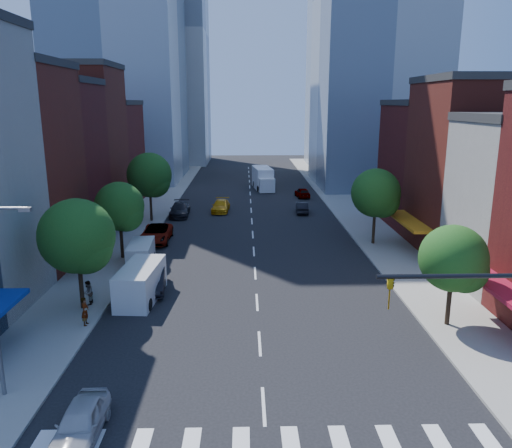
{
  "coord_description": "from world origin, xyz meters",
  "views": [
    {
      "loc": [
        -0.8,
        -19.85,
        13.3
      ],
      "look_at": [
        -0.02,
        14.15,
        5.0
      ],
      "focal_mm": 35.0,
      "sensor_mm": 36.0,
      "label": 1
    }
  ],
  "objects": [
    {
      "name": "bldg_left_3",
      "position": [
        -21.0,
        29.0,
        7.5
      ],
      "size": [
        12.0,
        8.0,
        15.0
      ],
      "primitive_type": "cube",
      "color": "#591616",
      "rests_on": "ground"
    },
    {
      "name": "traffic_car_far",
      "position": [
        7.47,
        50.61,
        0.71
      ],
      "size": [
        2.11,
        4.3,
        1.41
      ],
      "primitive_type": "imported",
      "rotation": [
        0.0,
        0.0,
        3.25
      ],
      "color": "#999999",
      "rests_on": "ground"
    },
    {
      "name": "tower_far_w",
      "position": [
        -18.0,
        95.0,
        28.0
      ],
      "size": [
        18.0,
        18.0,
        56.0
      ],
      "primitive_type": "cube",
      "color": "#9EA5AD",
      "rests_on": "ground"
    },
    {
      "name": "bldg_right_3",
      "position": [
        21.0,
        34.0,
        6.5
      ],
      "size": [
        12.0,
        10.0,
        13.0
      ],
      "primitive_type": "cube",
      "color": "#591616",
      "rests_on": "ground"
    },
    {
      "name": "tree_left_mid",
      "position": [
        -11.35,
        21.92,
        4.53
      ],
      "size": [
        4.2,
        4.2,
        6.65
      ],
      "color": "black",
      "rests_on": "sidewalk_left"
    },
    {
      "name": "tree_right_near",
      "position": [
        11.65,
        7.92,
        4.19
      ],
      "size": [
        4.0,
        4.0,
        6.2
      ],
      "color": "black",
      "rests_on": "sidewalk_right"
    },
    {
      "name": "box_truck",
      "position": [
        2.09,
        58.01,
        1.58
      ],
      "size": [
        3.38,
        8.52,
        3.34
      ],
      "rotation": [
        0.0,
        0.0,
        0.12
      ],
      "color": "white",
      "rests_on": "ground"
    },
    {
      "name": "bldg_left_4",
      "position": [
        -21.0,
        37.5,
        8.5
      ],
      "size": [
        12.0,
        9.0,
        17.0
      ],
      "primitive_type": "cube",
      "color": "maroon",
      "rests_on": "ground"
    },
    {
      "name": "tree_left_near",
      "position": [
        -11.35,
        10.92,
        4.87
      ],
      "size": [
        4.8,
        4.8,
        7.3
      ],
      "color": "black",
      "rests_on": "sidewalk_left"
    },
    {
      "name": "pedestrian_near",
      "position": [
        -10.5,
        8.39,
        1.03
      ],
      "size": [
        0.43,
        0.65,
        1.77
      ],
      "primitive_type": "imported",
      "rotation": [
        0.0,
        0.0,
        1.58
      ],
      "color": "#999999",
      "rests_on": "sidewalk_left"
    },
    {
      "name": "parked_car_third",
      "position": [
        -9.5,
        27.53,
        0.82
      ],
      "size": [
        2.81,
        5.96,
        1.65
      ],
      "primitive_type": "imported",
      "rotation": [
        0.0,
        0.0,
        0.01
      ],
      "color": "#999999",
      "rests_on": "ground"
    },
    {
      "name": "bldg_left_5",
      "position": [
        -21.0,
        47.0,
        6.5
      ],
      "size": [
        12.0,
        10.0,
        13.0
      ],
      "primitive_type": "cube",
      "color": "#591616",
      "rests_on": "ground"
    },
    {
      "name": "ground",
      "position": [
        0.0,
        0.0,
        0.0
      ],
      "size": [
        220.0,
        220.0,
        0.0
      ],
      "primitive_type": "plane",
      "color": "black",
      "rests_on": "ground"
    },
    {
      "name": "taxi",
      "position": [
        -3.81,
        41.26,
        0.72
      ],
      "size": [
        2.33,
        5.09,
        1.44
      ],
      "primitive_type": "imported",
      "rotation": [
        0.0,
        0.0,
        -0.06
      ],
      "color": "orange",
      "rests_on": "ground"
    },
    {
      "name": "tree_left_far",
      "position": [
        -11.35,
        35.92,
        5.2
      ],
      "size": [
        5.0,
        5.0,
        7.75
      ],
      "color": "black",
      "rests_on": "sidewalk_left"
    },
    {
      "name": "parked_car_second",
      "position": [
        -7.5,
        14.45,
        0.81
      ],
      "size": [
        2.21,
        5.08,
        1.62
      ],
      "primitive_type": "imported",
      "rotation": [
        0.0,
        0.0,
        0.1
      ],
      "color": "black",
      "rests_on": "ground"
    },
    {
      "name": "parked_car_rear",
      "position": [
        -8.62,
        38.97,
        0.79
      ],
      "size": [
        2.41,
        5.54,
        1.59
      ],
      "primitive_type": "imported",
      "rotation": [
        0.0,
        0.0,
        0.03
      ],
      "color": "black",
      "rests_on": "ground"
    },
    {
      "name": "bldg_right_2",
      "position": [
        21.0,
        24.0,
        7.5
      ],
      "size": [
        12.0,
        10.0,
        15.0
      ],
      "primitive_type": "cube",
      "color": "maroon",
      "rests_on": "ground"
    },
    {
      "name": "sidewalk_right",
      "position": [
        12.5,
        40.0,
        0.07
      ],
      "size": [
        5.0,
        120.0,
        0.15
      ],
      "primitive_type": "cube",
      "color": "gray",
      "rests_on": "ground"
    },
    {
      "name": "sidewalk_left",
      "position": [
        -12.5,
        40.0,
        0.07
      ],
      "size": [
        5.0,
        120.0,
        0.15
      ],
      "primitive_type": "cube",
      "color": "gray",
      "rests_on": "ground"
    },
    {
      "name": "cargo_van_near",
      "position": [
        -8.04,
        12.64,
        1.21
      ],
      "size": [
        2.71,
        5.88,
        2.44
      ],
      "rotation": [
        0.0,
        0.0,
        -0.07
      ],
      "color": "silver",
      "rests_on": "ground"
    },
    {
      "name": "tree_right_far",
      "position": [
        11.65,
        25.92,
        4.86
      ],
      "size": [
        4.6,
        4.6,
        7.2
      ],
      "color": "black",
      "rests_on": "sidewalk_right"
    },
    {
      "name": "traffic_car_oncoming",
      "position": [
        6.26,
        40.28,
        0.67
      ],
      "size": [
        1.68,
        4.16,
        1.34
      ],
      "primitive_type": "imported",
      "rotation": [
        0.0,
        0.0,
        3.08
      ],
      "color": "black",
      "rests_on": "ground"
    },
    {
      "name": "pedestrian_far",
      "position": [
        -11.28,
        11.55,
        0.97
      ],
      "size": [
        0.65,
        0.82,
        1.65
      ],
      "primitive_type": "imported",
      "rotation": [
        0.0,
        0.0,
        -1.53
      ],
      "color": "#999999",
      "rests_on": "sidewalk_left"
    },
    {
      "name": "parked_car_front",
      "position": [
        -7.5,
        -2.0,
        0.71
      ],
      "size": [
        1.69,
        4.18,
        1.42
      ],
      "primitive_type": "imported",
      "rotation": [
        0.0,
        0.0,
        0.0
      ],
      "color": "#AFB0B4",
      "rests_on": "ground"
    },
    {
      "name": "cargo_van_far",
      "position": [
        -9.49,
        20.04,
        0.98
      ],
      "size": [
        2.17,
        4.76,
        1.98
      ],
      "rotation": [
        0.0,
        0.0,
        0.07
      ],
      "color": "silver",
      "rests_on": "ground"
    }
  ]
}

